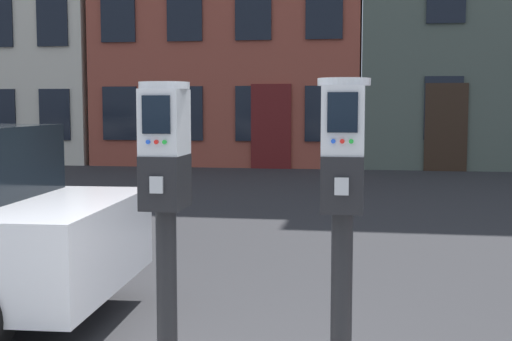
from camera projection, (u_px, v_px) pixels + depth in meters
name	position (u px, v px, depth m)	size (l,w,h in m)	color
parking_meter_near_kerb	(165.00, 193.00, 2.94)	(0.22, 0.25, 1.53)	black
parking_meter_twin_adjacent	(343.00, 195.00, 2.82)	(0.22, 0.25, 1.54)	black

